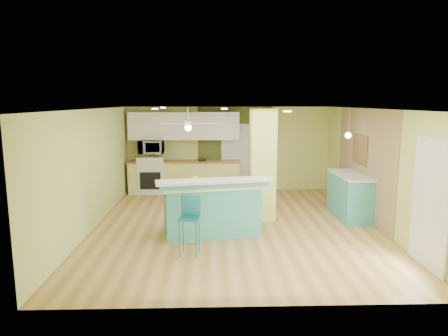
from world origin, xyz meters
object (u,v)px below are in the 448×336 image
at_px(peninsula, 211,207).
at_px(side_counter, 350,195).
at_px(fruit_bowl, 202,160).
at_px(bar_stool, 190,216).
at_px(canister, 195,180).

relative_size(peninsula, side_counter, 1.46).
height_order(peninsula, fruit_bowl, peninsula).
bearing_deg(bar_stool, canister, 95.42).
relative_size(side_counter, canister, 10.77).
height_order(side_counter, fruit_bowl, side_counter).
relative_size(bar_stool, fruit_bowl, 3.87).
distance_m(peninsula, side_counter, 3.39).
relative_size(bar_stool, canister, 7.10).
distance_m(bar_stool, canister, 1.12).
distance_m(peninsula, canister, 0.65).
bearing_deg(canister, fruit_bowl, 89.24).
bearing_deg(canister, side_counter, 17.94).
relative_size(bar_stool, side_counter, 0.66).
xyz_separation_m(peninsula, fruit_bowl, (-0.28, 3.67, 0.42)).
bearing_deg(peninsula, bar_stool, -119.49).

